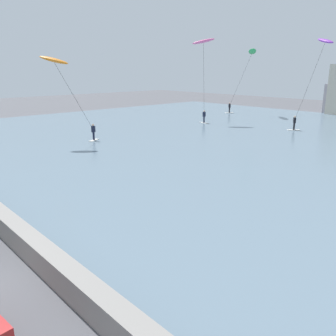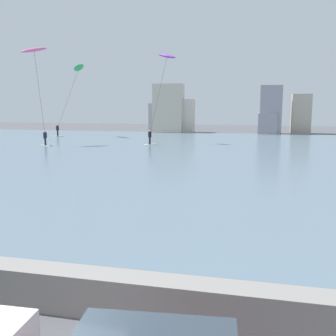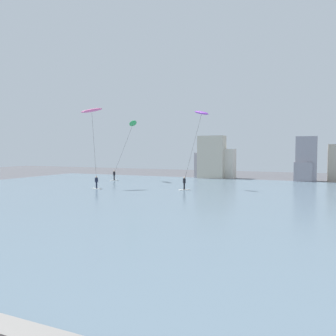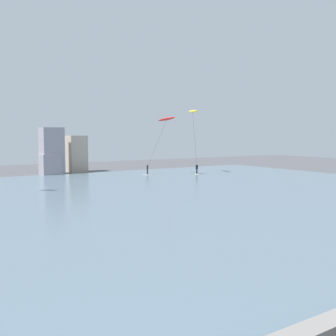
{
  "view_description": "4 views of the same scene",
  "coord_description": "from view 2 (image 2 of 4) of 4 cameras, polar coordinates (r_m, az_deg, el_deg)",
  "views": [
    {
      "loc": [
        11.79,
        -1.15,
        6.94
      ],
      "look_at": [
        -0.64,
        10.29,
        2.23
      ],
      "focal_mm": 38.23,
      "sensor_mm": 36.0,
      "label": 1
    },
    {
      "loc": [
        3.14,
        -4.24,
        4.65
      ],
      "look_at": [
        -0.31,
        10.8,
        2.08
      ],
      "focal_mm": 41.7,
      "sensor_mm": 36.0,
      "label": 2
    },
    {
      "loc": [
        6.98,
        -2.26,
        5.05
      ],
      "look_at": [
        -0.75,
        15.02,
        4.06
      ],
      "focal_mm": 36.42,
      "sensor_mm": 36.0,
      "label": 3
    },
    {
      "loc": [
        -12.06,
        -3.11,
        6.12
      ],
      "look_at": [
        -0.14,
        15.63,
        4.22
      ],
      "focal_mm": 41.53,
      "sensor_mm": 36.0,
      "label": 4
    }
  ],
  "objects": [
    {
      "name": "seawall_barrier",
      "position": [
        9.18,
        -9.05,
        -17.72
      ],
      "size": [
        60.0,
        0.7,
        0.95
      ],
      "primitive_type": "cube",
      "color": "gray",
      "rests_on": "ground"
    },
    {
      "name": "water_bay",
      "position": [
        34.69,
        7.62,
        1.77
      ],
      "size": [
        84.0,
        52.0,
        0.1
      ],
      "primitive_type": "cube",
      "color": "slate",
      "rests_on": "ground"
    },
    {
      "name": "far_shore_buildings",
      "position": [
        61.91,
        6.98,
        7.94
      ],
      "size": [
        24.76,
        5.49,
        7.61
      ],
      "color": "gray",
      "rests_on": "ground"
    },
    {
      "name": "kitesurfer_pink",
      "position": [
        45.67,
        -18.83,
        14.69
      ],
      "size": [
        3.49,
        2.82,
        10.7
      ],
      "color": "silver",
      "rests_on": "water_bay"
    },
    {
      "name": "kitesurfer_purple",
      "position": [
        45.01,
        -0.54,
        14.38
      ],
      "size": [
        3.23,
        4.26,
        10.22
      ],
      "color": "silver",
      "rests_on": "water_bay"
    },
    {
      "name": "kitesurfer_green",
      "position": [
        55.64,
        -13.2,
        13.32
      ],
      "size": [
        5.0,
        3.3,
        9.83
      ],
      "color": "silver",
      "rests_on": "water_bay"
    }
  ]
}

